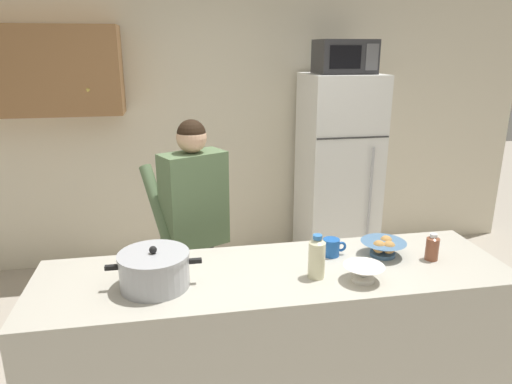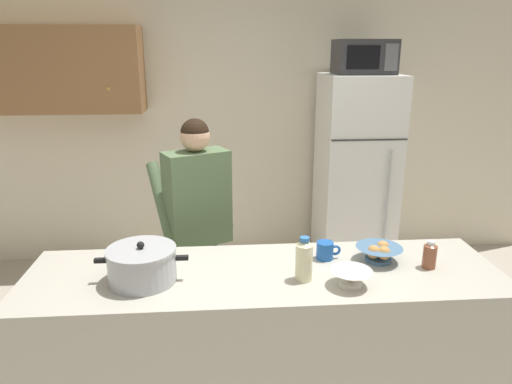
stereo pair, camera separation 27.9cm
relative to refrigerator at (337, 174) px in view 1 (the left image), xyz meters
name	(u,v)px [view 1 (the left image)]	position (x,y,z in m)	size (l,w,h in m)	color
back_wall_unit	(195,117)	(-1.25, 0.41, 0.49)	(6.00, 0.48, 2.60)	beige
kitchen_island	(274,349)	(-1.00, -1.85, -0.43)	(2.39, 0.68, 0.92)	#BCB7A8
refrigerator	(337,174)	(0.00, 0.00, 0.00)	(0.64, 0.68, 1.78)	white
microwave	(345,57)	(0.00, -0.02, 1.03)	(0.48, 0.37, 0.28)	#2D2D30
person_near_pot	(194,213)	(-1.36, -1.09, 0.09)	(0.59, 0.55, 1.59)	black
cooking_pot	(154,270)	(-1.59, -1.90, 0.11)	(0.44, 0.33, 0.21)	#ADAFB5
coffee_mug	(332,247)	(-0.66, -1.72, 0.08)	(0.13, 0.09, 0.10)	#1E59B2
bread_bowl	(383,247)	(-0.38, -1.78, 0.08)	(0.24, 0.24, 0.10)	#4C7299
empty_bowl	(364,272)	(-0.60, -2.03, 0.07)	(0.20, 0.20, 0.08)	white
bottle_near_edge	(432,247)	(-0.15, -1.87, 0.10)	(0.07, 0.07, 0.15)	brown
bottle_mid_counter	(317,257)	(-0.81, -1.95, 0.14)	(0.08, 0.08, 0.22)	beige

